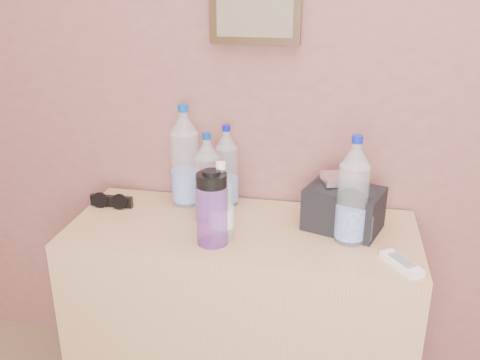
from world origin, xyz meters
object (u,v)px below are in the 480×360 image
nalgene_bottle (212,208)px  toiletry_bag (344,206)px  pet_large_b (185,161)px  ac_remote (402,264)px  pet_large_c (227,170)px  sunglasses (112,201)px  foil_packet (341,178)px  pet_large_d (353,196)px  pet_large_a (208,182)px  dresser (242,318)px  pet_small (221,207)px

nalgene_bottle → toiletry_bag: 0.43m
pet_large_b → ac_remote: bearing=-23.5°
pet_large_c → sunglasses: pet_large_c is taller
sunglasses → foil_packet: bearing=-0.4°
pet_large_d → sunglasses: (-0.84, 0.10, -0.13)m
pet_large_b → pet_large_d: pet_large_b is taller
pet_large_d → sunglasses: 0.85m
pet_large_b → pet_large_c: size_ratio=1.25×
ac_remote → sunglasses: bearing=-138.8°
pet_large_a → pet_large_c: bearing=75.1°
ac_remote → foil_packet: bearing=-175.9°
foil_packet → toiletry_bag: bearing=-30.0°
dresser → sunglasses: (-0.49, 0.08, 0.38)m
pet_large_c → foil_packet: 0.42m
pet_large_c → ac_remote: (0.58, -0.34, -0.12)m
pet_large_a → pet_large_d: 0.48m
pet_large_b → foil_packet: pet_large_b is taller
nalgene_bottle → foil_packet: bearing=26.1°
pet_large_b → foil_packet: (0.54, -0.09, 0.01)m
pet_large_a → foil_packet: size_ratio=2.68×
pet_large_c → toiletry_bag: pet_large_c is taller
dresser → toiletry_bag: 0.55m
nalgene_bottle → pet_small: bearing=49.5°
pet_large_d → foil_packet: size_ratio=3.03×
pet_large_a → sunglasses: 0.38m
ac_remote → pet_large_b: bearing=-148.6°
sunglasses → pet_large_c: bearing=14.8°
pet_small → toiletry_bag: size_ratio=1.10×
dresser → ac_remote: ac_remote is taller
nalgene_bottle → pet_large_a: bearing=108.2°
pet_large_a → pet_large_b: pet_large_b is taller
dresser → sunglasses: 0.62m
pet_small → dresser: bearing=63.3°
pet_large_c → toiletry_bag: 0.44m
pet_large_b → nalgene_bottle: size_ratio=1.52×
nalgene_bottle → foil_packet: 0.43m
dresser → nalgene_bottle: bearing=-120.1°
dresser → pet_large_c: pet_large_c is taller
pet_small → pet_large_c: bearing=98.7°
dresser → pet_small: (-0.05, -0.09, 0.47)m
pet_large_a → ac_remote: bearing=-18.5°
pet_large_b → sunglasses: 0.30m
pet_small → sunglasses: bearing=158.8°
sunglasses → toiletry_bag: size_ratio=0.67×
nalgene_bottle → sunglasses: size_ratio=1.54×
dresser → pet_large_b: size_ratio=3.13×
pet_large_b → sunglasses: pet_large_b is taller
pet_large_a → pet_large_c: size_ratio=1.04×
pet_small → toiletry_bag: bearing=21.9°
pet_large_a → foil_packet: pet_large_a is taller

